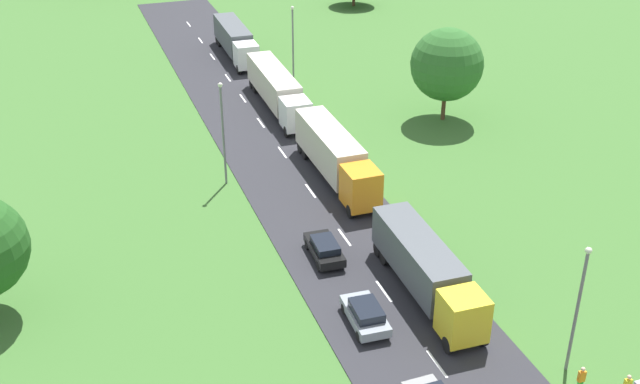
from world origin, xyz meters
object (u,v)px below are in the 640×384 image
truck_second (335,155)px  lamppost_third (293,40)px  truck_third (277,88)px  car_third (325,249)px  lamppost_second (223,129)px  tree_oak (447,65)px  lamppost_lead (578,304)px  person_second (581,380)px  truck_fourth (235,39)px  truck_lead (426,268)px  car_second (366,314)px

truck_second → lamppost_third: 23.53m
truck_third → car_third: 27.39m
lamppost_second → tree_oak: bearing=15.2°
lamppost_lead → lamppost_second: size_ratio=0.92×
person_second → lamppost_third: size_ratio=0.22×
truck_fourth → tree_oak: bearing=-60.7°
truck_third → lamppost_second: 16.48m
truck_lead → truck_fourth: 50.05m
truck_fourth → lamppost_third: size_ratio=1.63×
truck_fourth → truck_second: bearing=-90.2°
lamppost_lead → lamppost_second: (-12.42, 27.91, 0.33)m
car_second → tree_oak: 33.17m
truck_lead → car_third: size_ratio=2.83×
car_third → lamppost_lead: (8.75, -14.86, 3.61)m
truck_fourth → car_third: truck_fourth is taller
car_second → lamppost_lead: size_ratio=0.52×
truck_lead → truck_fourth: size_ratio=0.90×
lamppost_second → truck_fourth: bearing=74.6°
truck_third → lamppost_third: lamppost_third is taller
car_third → car_second: bearing=-91.4°
truck_fourth → tree_oak: size_ratio=1.50×
tree_oak → car_second: bearing=-125.4°
truck_fourth → lamppost_second: (-8.54, -30.99, 2.67)m
lamppost_second → lamppost_third: lamppost_second is taller
truck_lead → car_third: bearing=126.5°
lamppost_second → tree_oak: size_ratio=0.97×
lamppost_lead → tree_oak: 35.49m
car_third → tree_oak: size_ratio=0.48×
lamppost_lead → car_third: bearing=120.5°
truck_fourth → person_second: bearing=-86.9°
truck_third → tree_oak: (14.06, -7.80, 3.32)m
truck_third → tree_oak: bearing=-29.0°
car_third → lamppost_lead: 17.62m
truck_second → lamppost_lead: (4.00, -25.57, 2.19)m
truck_fourth → tree_oak: 28.74m
car_second → lamppost_third: 42.53m
person_second → lamppost_lead: bearing=74.0°
truck_third → tree_oak: size_ratio=1.68×
truck_lead → lamppost_second: size_ratio=1.40×
truck_third → person_second: bearing=-85.5°
truck_second → truck_fourth: 33.32m
car_second → lamppost_second: size_ratio=0.48×
person_second → lamppost_second: lamppost_second is taller
truck_fourth → person_second: 60.85m
car_third → truck_lead: bearing=-53.5°
car_second → truck_second: bearing=75.0°
car_third → lamppost_third: bearing=75.7°
car_second → lamppost_second: lamppost_second is taller
tree_oak → truck_third: bearing=151.0°
lamppost_third → tree_oak: (10.21, -14.66, 0.88)m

